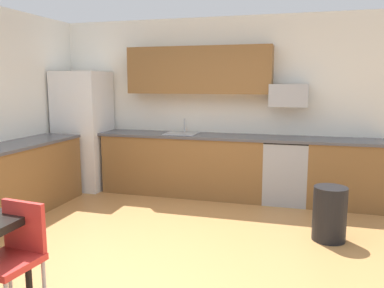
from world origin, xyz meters
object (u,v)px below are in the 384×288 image
(chair_near_table, at_px, (14,251))
(trash_bin, at_px, (330,214))
(microwave, at_px, (289,95))
(refrigerator, at_px, (84,131))
(oven_range, at_px, (286,171))

(chair_near_table, relative_size, trash_bin, 1.42)
(microwave, xyz_separation_m, chair_near_table, (-1.77, -3.57, -1.03))
(refrigerator, distance_m, microwave, 3.28)
(trash_bin, bearing_deg, oven_range, 111.96)
(refrigerator, xyz_separation_m, microwave, (3.22, 0.18, 0.59))
(refrigerator, relative_size, trash_bin, 3.15)
(chair_near_table, xyz_separation_m, trash_bin, (2.30, 2.14, -0.20))
(chair_near_table, bearing_deg, trash_bin, 42.87)
(oven_range, xyz_separation_m, microwave, (0.00, 0.10, 1.08))
(refrigerator, height_order, oven_range, refrigerator)
(chair_near_table, bearing_deg, microwave, 63.63)
(microwave, bearing_deg, refrigerator, -176.80)
(microwave, height_order, trash_bin, microwave)
(trash_bin, bearing_deg, chair_near_table, -137.13)
(microwave, bearing_deg, trash_bin, -69.45)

